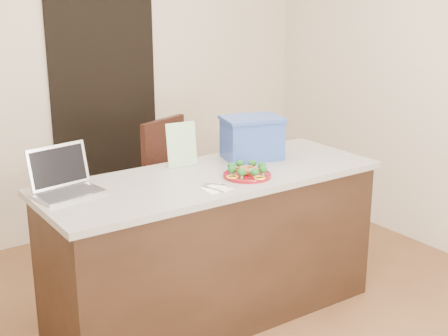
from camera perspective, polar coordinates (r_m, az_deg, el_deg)
ground at (r=3.87m, az=1.11°, el=-14.67°), size 4.00×4.00×0.00m
room_shell at (r=3.33m, az=1.27°, el=9.90°), size 4.00×4.00×4.00m
doorway at (r=5.18m, az=-10.78°, el=5.14°), size 0.90×0.02×2.00m
island at (r=3.84m, az=-1.04°, el=-7.15°), size 2.06×0.76×0.92m
plate at (r=3.64m, az=2.13°, el=-0.63°), size 0.28×0.28×0.02m
meatballs at (r=3.63m, az=2.20°, el=-0.22°), size 0.11×0.11×0.04m
broccoli at (r=3.62m, az=2.14°, el=0.04°), size 0.24×0.24×0.04m
pepper_rings at (r=3.63m, az=2.13°, el=-0.48°), size 0.29×0.29×0.01m
napkin at (r=3.42m, az=-0.76°, el=-1.91°), size 0.14×0.14×0.01m
fork at (r=3.41m, az=-1.14°, el=-1.84°), size 0.04×0.16×0.00m
knife at (r=3.42m, az=-0.17°, el=-1.80°), size 0.09×0.19×0.01m
yogurt_bottle at (r=3.62m, az=2.52°, el=-0.44°), size 0.03×0.03×0.07m
laptop at (r=3.47m, az=-14.47°, el=-1.09°), size 0.38×0.33×0.25m
leaflet at (r=3.82m, az=-3.90°, el=2.15°), size 0.20×0.06×0.27m
blue_box at (r=3.99m, az=2.58°, el=2.79°), size 0.43×0.36×0.27m
chair at (r=4.66m, az=-4.81°, el=-1.15°), size 0.59×0.61×1.04m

